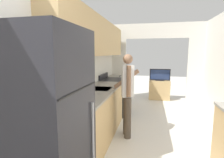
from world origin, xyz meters
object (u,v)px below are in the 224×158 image
(refrigerator, at_px, (45,131))
(knife, at_px, (120,76))
(person, at_px, (127,94))
(television, at_px, (160,75))
(tv_cabinet, at_px, (159,90))
(range_oven, at_px, (114,96))

(refrigerator, relative_size, knife, 5.52)
(person, bearing_deg, knife, -1.99)
(refrigerator, height_order, television, refrigerator)
(television, relative_size, knife, 2.09)
(person, distance_m, knife, 1.99)
(tv_cabinet, bearing_deg, knife, -137.94)
(television, bearing_deg, knife, -139.08)
(range_oven, bearing_deg, person, -66.96)
(refrigerator, height_order, person, refrigerator)
(tv_cabinet, distance_m, knife, 1.72)
(range_oven, distance_m, knife, 0.81)
(person, height_order, knife, person)
(refrigerator, distance_m, tv_cabinet, 5.07)
(tv_cabinet, bearing_deg, television, -90.00)
(person, xyz_separation_m, tv_cabinet, (0.71, 3.00, -0.51))
(tv_cabinet, bearing_deg, range_oven, -125.49)
(person, distance_m, television, 3.04)
(range_oven, xyz_separation_m, knife, (0.05, 0.67, 0.46))
(tv_cabinet, relative_size, knife, 2.14)
(refrigerator, distance_m, television, 5.00)
(refrigerator, xyz_separation_m, range_oven, (-0.05, 3.15, -0.44))
(range_oven, height_order, knife, range_oven)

